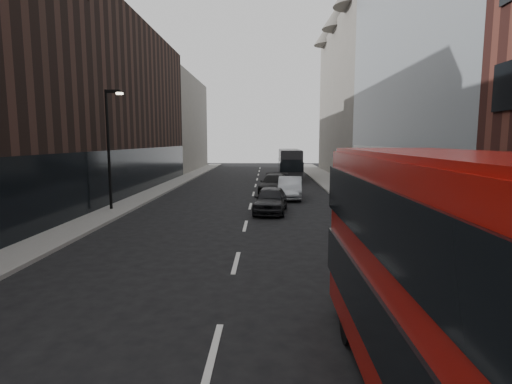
# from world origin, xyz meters

# --- Properties ---
(sidewalk_right) EXTENTS (3.00, 80.00, 0.15)m
(sidewalk_right) POSITION_xyz_m (7.50, 25.00, 0.07)
(sidewalk_right) COLOR slate
(sidewalk_right) RESTS_ON ground
(sidewalk_left) EXTENTS (2.00, 80.00, 0.15)m
(sidewalk_left) POSITION_xyz_m (-8.00, 25.00, 0.07)
(sidewalk_left) COLOR slate
(sidewalk_left) RESTS_ON ground
(building_modern_block) EXTENTS (5.03, 22.00, 20.00)m
(building_modern_block) POSITION_xyz_m (11.47, 21.00, 9.90)
(building_modern_block) COLOR #ADB2B8
(building_modern_block) RESTS_ON ground
(building_victorian) EXTENTS (6.50, 24.00, 21.00)m
(building_victorian) POSITION_xyz_m (11.38, 44.00, 9.66)
(building_victorian) COLOR #69655D
(building_victorian) RESTS_ON ground
(building_left_mid) EXTENTS (5.00, 24.00, 14.00)m
(building_left_mid) POSITION_xyz_m (-11.50, 30.00, 7.00)
(building_left_mid) COLOR black
(building_left_mid) RESTS_ON ground
(building_left_far) EXTENTS (5.00, 20.00, 13.00)m
(building_left_far) POSITION_xyz_m (-11.50, 52.00, 6.50)
(building_left_far) COLOR #69655D
(building_left_far) RESTS_ON ground
(street_lamp) EXTENTS (1.06, 0.22, 7.00)m
(street_lamp) POSITION_xyz_m (-8.22, 18.00, 4.18)
(street_lamp) COLOR black
(street_lamp) RESTS_ON sidewalk_left
(red_bus) EXTENTS (2.42, 10.05, 4.05)m
(red_bus) POSITION_xyz_m (3.76, -0.65, 2.25)
(red_bus) COLOR #9C0F09
(red_bus) RESTS_ON ground
(grey_bus) EXTENTS (2.45, 10.03, 3.23)m
(grey_bus) POSITION_xyz_m (3.61, 39.50, 1.73)
(grey_bus) COLOR black
(grey_bus) RESTS_ON ground
(car_a) EXTENTS (2.24, 4.64, 1.53)m
(car_a) POSITION_xyz_m (1.29, 17.83, 0.76)
(car_a) COLOR black
(car_a) RESTS_ON ground
(car_b) EXTENTS (2.00, 4.91, 1.58)m
(car_b) POSITION_xyz_m (2.76, 23.64, 0.79)
(car_b) COLOR #9C9FA4
(car_b) RESTS_ON ground
(car_c) EXTENTS (2.76, 5.56, 1.55)m
(car_c) POSITION_xyz_m (1.67, 26.18, 0.78)
(car_c) COLOR black
(car_c) RESTS_ON ground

